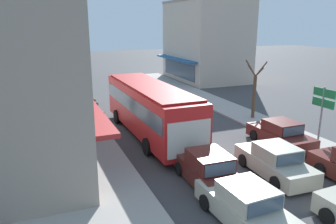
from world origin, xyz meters
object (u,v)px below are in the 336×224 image
at_px(pedestrian_browsing_midblock, 95,109).
at_px(pedestrian_with_handbag_near, 103,122).
at_px(sedan_behind_bus_near, 275,162).
at_px(directional_road_sign, 323,104).
at_px(sedan_queue_gap_filler, 245,206).
at_px(parked_sedan_kerb_second, 280,134).
at_px(street_tree_right, 254,92).
at_px(city_bus, 150,106).
at_px(hatchback_adjacent_lane_lead, 207,169).
at_px(traffic_light_downstreet, 76,63).

bearing_deg(pedestrian_browsing_midblock, pedestrian_with_handbag_near, -92.02).
xyz_separation_m(pedestrian_with_handbag_near, pedestrian_browsing_midblock, (0.12, 3.47, -0.00)).
height_order(sedan_behind_bus_near, directional_road_sign, directional_road_sign).
relative_size(sedan_queue_gap_filler, parked_sedan_kerb_second, 1.01).
bearing_deg(pedestrian_browsing_midblock, street_tree_right, -16.63).
xyz_separation_m(city_bus, pedestrian_browsing_midblock, (-2.72, 3.87, -0.81)).
height_order(city_bus, pedestrian_browsing_midblock, city_bus).
distance_m(hatchback_adjacent_lane_lead, street_tree_right, 11.16).
xyz_separation_m(parked_sedan_kerb_second, pedestrian_with_handbag_near, (-9.21, 4.87, 0.40)).
height_order(hatchback_adjacent_lane_lead, street_tree_right, street_tree_right).
distance_m(sedan_behind_bus_near, pedestrian_browsing_midblock, 12.92).
distance_m(traffic_light_downstreet, street_tree_right, 18.89).
xyz_separation_m(hatchback_adjacent_lane_lead, pedestrian_browsing_midblock, (-2.90, 10.92, 0.36)).
height_order(sedan_queue_gap_filler, directional_road_sign, directional_road_sign).
bearing_deg(city_bus, directional_road_sign, -38.06).
bearing_deg(directional_road_sign, parked_sedan_kerb_second, 130.17).
height_order(sedan_queue_gap_filler, sedan_behind_bus_near, same).
bearing_deg(pedestrian_with_handbag_near, traffic_light_downstreet, 88.47).
relative_size(sedan_queue_gap_filler, directional_road_sign, 1.18).
bearing_deg(pedestrian_browsing_midblock, hatchback_adjacent_lane_lead, -75.12).
distance_m(hatchback_adjacent_lane_lead, traffic_light_downstreet, 23.50).
height_order(traffic_light_downstreet, pedestrian_browsing_midblock, traffic_light_downstreet).
bearing_deg(traffic_light_downstreet, sedan_queue_gap_filler, -84.69).
xyz_separation_m(city_bus, street_tree_right, (8.19, 0.61, 0.15)).
bearing_deg(sedan_queue_gap_filler, street_tree_right, 52.73).
height_order(hatchback_adjacent_lane_lead, pedestrian_with_handbag_near, pedestrian_with_handbag_near).
bearing_deg(directional_road_sign, street_tree_right, 85.34).
relative_size(sedan_queue_gap_filler, pedestrian_with_handbag_near, 2.61).
height_order(hatchback_adjacent_lane_lead, parked_sedan_kerb_second, hatchback_adjacent_lane_lead).
bearing_deg(pedestrian_browsing_midblock, parked_sedan_kerb_second, -42.54).
height_order(hatchback_adjacent_lane_lead, pedestrian_browsing_midblock, pedestrian_browsing_midblock).
bearing_deg(pedestrian_browsing_midblock, sedan_behind_bus_near, -61.09).
relative_size(sedan_queue_gap_filler, street_tree_right, 0.97).
bearing_deg(sedan_queue_gap_filler, sedan_behind_bus_near, 37.54).
bearing_deg(parked_sedan_kerb_second, sedan_behind_bus_near, -133.86).
bearing_deg(pedestrian_with_handbag_near, hatchback_adjacent_lane_lead, -67.91).
bearing_deg(directional_road_sign, hatchback_adjacent_lane_lead, -172.00).
bearing_deg(city_bus, pedestrian_with_handbag_near, 171.97).
bearing_deg(city_bus, street_tree_right, 4.25).
distance_m(hatchback_adjacent_lane_lead, parked_sedan_kerb_second, 6.70).
bearing_deg(traffic_light_downstreet, hatchback_adjacent_lane_lead, -83.62).
bearing_deg(hatchback_adjacent_lane_lead, sedan_queue_gap_filler, -92.82).
relative_size(city_bus, directional_road_sign, 3.03).
height_order(pedestrian_with_handbag_near, pedestrian_browsing_midblock, same).
bearing_deg(city_bus, traffic_light_downstreet, 98.48).
height_order(city_bus, hatchback_adjacent_lane_lead, city_bus).
bearing_deg(pedestrian_with_handbag_near, parked_sedan_kerb_second, -27.87).
distance_m(sedan_queue_gap_filler, parked_sedan_kerb_second, 8.49).
bearing_deg(street_tree_right, traffic_light_downstreet, 124.22).
relative_size(hatchback_adjacent_lane_lead, directional_road_sign, 1.05).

